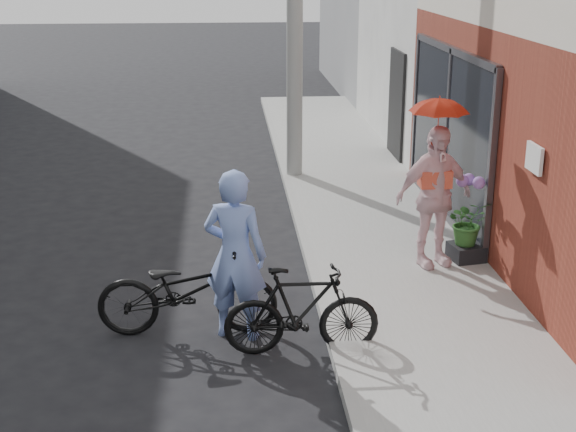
{
  "coord_description": "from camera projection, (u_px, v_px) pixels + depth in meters",
  "views": [
    {
      "loc": [
        -0.13,
        -7.87,
        3.92
      ],
      "look_at": [
        0.55,
        0.62,
        1.1
      ],
      "focal_mm": 50.0,
      "sensor_mm": 36.0,
      "label": 1
    }
  ],
  "objects": [
    {
      "name": "officer",
      "position": [
        235.0,
        255.0,
        8.31
      ],
      "size": [
        0.78,
        0.64,
        1.84
      ],
      "primitive_type": "imported",
      "rotation": [
        0.0,
        0.0,
        2.8
      ],
      "color": "#7B94DB",
      "rests_on": "ground"
    },
    {
      "name": "bike_left",
      "position": [
        187.0,
        290.0,
        8.5
      ],
      "size": [
        1.92,
        0.7,
        1.0
      ],
      "primitive_type": "imported",
      "rotation": [
        0.0,
        0.0,
        1.55
      ],
      "color": "black",
      "rests_on": "ground"
    },
    {
      "name": "sidewalk",
      "position": [
        395.0,
        255.0,
        10.72
      ],
      "size": [
        2.2,
        24.0,
        0.12
      ],
      "primitive_type": "cube",
      "color": "#969791",
      "rests_on": "ground"
    },
    {
      "name": "parasol",
      "position": [
        440.0,
        100.0,
        9.58
      ],
      "size": [
        0.69,
        0.69,
        0.61
      ],
      "primitive_type": "imported",
      "color": "red",
      "rests_on": "kimono_woman"
    },
    {
      "name": "bike_right",
      "position": [
        302.0,
        311.0,
        8.07
      ],
      "size": [
        1.58,
        0.45,
        0.95
      ],
      "primitive_type": "imported",
      "rotation": [
        0.0,
        0.0,
        1.57
      ],
      "color": "black",
      "rests_on": "ground"
    },
    {
      "name": "planter",
      "position": [
        466.0,
        252.0,
        10.36
      ],
      "size": [
        0.47,
        0.47,
        0.21
      ],
      "primitive_type": "cube",
      "rotation": [
        0.0,
        0.0,
        0.19
      ],
      "color": "black",
      "rests_on": "sidewalk"
    },
    {
      "name": "kimono_woman",
      "position": [
        434.0,
        197.0,
        9.96
      ],
      "size": [
        1.14,
        0.74,
        1.8
      ],
      "primitive_type": "imported",
      "rotation": [
        0.0,
        0.0,
        0.31
      ],
      "color": "silver",
      "rests_on": "sidewalk"
    },
    {
      "name": "potted_plant",
      "position": [
        468.0,
        222.0,
        10.23
      ],
      "size": [
        0.54,
        0.47,
        0.6
      ],
      "primitive_type": "imported",
      "color": "#2D6126",
      "rests_on": "planter"
    },
    {
      "name": "curb",
      "position": [
        309.0,
        257.0,
        10.63
      ],
      "size": [
        0.12,
        24.0,
        0.12
      ],
      "primitive_type": "cube",
      "color": "#9E9E99",
      "rests_on": "ground"
    },
    {
      "name": "ground",
      "position": [
        242.0,
        331.0,
        8.68
      ],
      "size": [
        80.0,
        80.0,
        0.0
      ],
      "primitive_type": "plane",
      "color": "black",
      "rests_on": "ground"
    }
  ]
}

